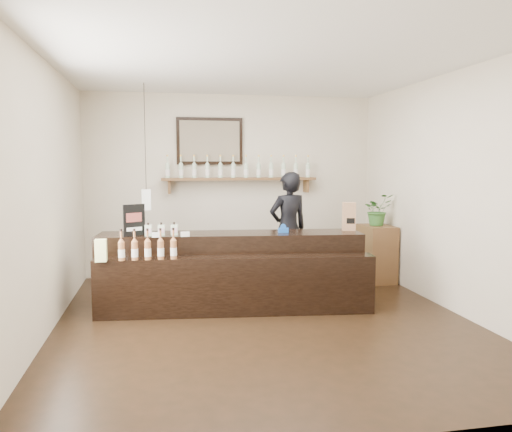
% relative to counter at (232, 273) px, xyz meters
% --- Properties ---
extents(ground, '(5.00, 5.00, 0.00)m').
position_rel_counter_xyz_m(ground, '(0.28, -0.58, -0.42)').
color(ground, black).
rests_on(ground, ground).
extents(room_shell, '(5.00, 5.00, 5.00)m').
position_rel_counter_xyz_m(room_shell, '(0.28, -0.58, 1.28)').
color(room_shell, beige).
rests_on(room_shell, ground).
extents(back_wall_decor, '(2.66, 0.96, 1.69)m').
position_rel_counter_xyz_m(back_wall_decor, '(0.13, 1.79, 1.34)').
color(back_wall_decor, brown).
rests_on(back_wall_decor, ground).
extents(counter, '(3.23, 1.18, 1.04)m').
position_rel_counter_xyz_m(counter, '(0.00, 0.00, 0.00)').
color(counter, black).
rests_on(counter, ground).
extents(promo_sign, '(0.24, 0.14, 0.37)m').
position_rel_counter_xyz_m(promo_sign, '(-1.14, 0.09, 0.66)').
color(promo_sign, black).
rests_on(promo_sign, counter).
extents(paper_bag, '(0.19, 0.16, 0.36)m').
position_rel_counter_xyz_m(paper_bag, '(1.51, 0.07, 0.65)').
color(paper_bag, '#A4744F').
rests_on(paper_bag, counter).
extents(tape_dispenser, '(0.13, 0.06, 0.11)m').
position_rel_counter_xyz_m(tape_dispenser, '(0.64, 0.02, 0.51)').
color(tape_dispenser, '#1749A1').
rests_on(tape_dispenser, counter).
extents(side_cabinet, '(0.44, 0.59, 0.83)m').
position_rel_counter_xyz_m(side_cabinet, '(2.28, 0.92, -0.00)').
color(side_cabinet, brown).
rests_on(side_cabinet, ground).
extents(potted_plant, '(0.49, 0.45, 0.46)m').
position_rel_counter_xyz_m(potted_plant, '(2.28, 0.92, 0.64)').
color(potted_plant, '#316428').
rests_on(potted_plant, side_cabinet).
extents(shopkeeper, '(0.76, 0.60, 1.83)m').
position_rel_counter_xyz_m(shopkeeper, '(0.95, 0.97, 0.50)').
color(shopkeeper, black).
rests_on(shopkeeper, ground).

